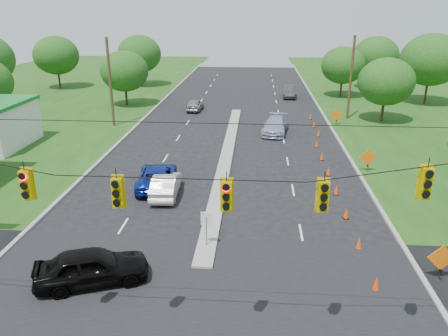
{
  "coord_description": "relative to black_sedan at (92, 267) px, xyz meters",
  "views": [
    {
      "loc": [
        2.37,
        -13.57,
        11.61
      ],
      "look_at": [
        0.56,
        10.41,
        2.8
      ],
      "focal_mm": 35.0,
      "sensor_mm": 36.0,
      "label": 1
    }
  ],
  "objects": [
    {
      "name": "ground",
      "position": [
        4.72,
        -2.59,
        -0.84
      ],
      "size": [
        160.0,
        160.0,
        0.0
      ],
      "primitive_type": "plane",
      "color": "black",
      "rests_on": "ground"
    },
    {
      "name": "cross_street",
      "position": [
        4.72,
        -2.59,
        -0.84
      ],
      "size": [
        160.0,
        14.0,
        0.02
      ],
      "primitive_type": "cube",
      "color": "black",
      "rests_on": "ground"
    },
    {
      "name": "curb_left",
      "position": [
        -5.38,
        27.41,
        -0.84
      ],
      "size": [
        0.25,
        110.0,
        0.16
      ],
      "primitive_type": "cube",
      "color": "gray",
      "rests_on": "ground"
    },
    {
      "name": "curb_right",
      "position": [
        14.82,
        27.41,
        -0.84
      ],
      "size": [
        0.25,
        110.0,
        0.16
      ],
      "primitive_type": "cube",
      "color": "gray",
      "rests_on": "ground"
    },
    {
      "name": "median",
      "position": [
        4.72,
        18.41,
        -0.84
      ],
      "size": [
        1.0,
        34.0,
        0.18
      ],
      "primitive_type": "cube",
      "color": "gray",
      "rests_on": "ground"
    },
    {
      "name": "median_sign",
      "position": [
        4.72,
        3.41,
        0.62
      ],
      "size": [
        0.55,
        0.06,
        2.05
      ],
      "color": "gray",
      "rests_on": "ground"
    },
    {
      "name": "signal_span",
      "position": [
        4.67,
        -3.59,
        4.13
      ],
      "size": [
        25.6,
        0.32,
        9.0
      ],
      "color": "#422D1C",
      "rests_on": "ground"
    },
    {
      "name": "utility_pole_far_left",
      "position": [
        -7.78,
        27.41,
        3.66
      ],
      "size": [
        0.28,
        0.28,
        9.0
      ],
      "primitive_type": "cylinder",
      "color": "#422D1C",
      "rests_on": "ground"
    },
    {
      "name": "utility_pole_far_right",
      "position": [
        17.22,
        32.41,
        3.66
      ],
      "size": [
        0.28,
        0.28,
        9.0
      ],
      "primitive_type": "cylinder",
      "color": "#422D1C",
      "rests_on": "ground"
    },
    {
      "name": "cone_0",
      "position": [
        12.51,
        0.41,
        -0.49
      ],
      "size": [
        0.32,
        0.32,
        0.7
      ],
      "primitive_type": "cone",
      "color": "#FF440A",
      "rests_on": "ground"
    },
    {
      "name": "cone_1",
      "position": [
        12.51,
        3.91,
        -0.49
      ],
      "size": [
        0.32,
        0.32,
        0.7
      ],
      "primitive_type": "cone",
      "color": "#FF440A",
      "rests_on": "ground"
    },
    {
      "name": "cone_2",
      "position": [
        12.51,
        7.41,
        -0.49
      ],
      "size": [
        0.32,
        0.32,
        0.7
      ],
      "primitive_type": "cone",
      "color": "#FF440A",
      "rests_on": "ground"
    },
    {
      "name": "cone_3",
      "position": [
        12.51,
        10.91,
        -0.49
      ],
      "size": [
        0.32,
        0.32,
        0.7
      ],
      "primitive_type": "cone",
      "color": "#FF440A",
      "rests_on": "ground"
    },
    {
      "name": "cone_4",
      "position": [
        12.51,
        14.41,
        -0.49
      ],
      "size": [
        0.32,
        0.32,
        0.7
      ],
      "primitive_type": "cone",
      "color": "#FF440A",
      "rests_on": "ground"
    },
    {
      "name": "cone_5",
      "position": [
        12.51,
        17.91,
        -0.49
      ],
      "size": [
        0.32,
        0.32,
        0.7
      ],
      "primitive_type": "cone",
      "color": "#FF440A",
      "rests_on": "ground"
    },
    {
      "name": "cone_6",
      "position": [
        12.51,
        21.41,
        -0.49
      ],
      "size": [
        0.32,
        0.32,
        0.7
      ],
      "primitive_type": "cone",
      "color": "#FF440A",
      "rests_on": "ground"
    },
    {
      "name": "cone_7",
      "position": [
        13.11,
        24.91,
        -0.49
      ],
      "size": [
        0.32,
        0.32,
        0.7
      ],
      "primitive_type": "cone",
      "color": "#FF440A",
      "rests_on": "ground"
    },
    {
      "name": "cone_8",
      "position": [
        13.11,
        28.41,
        -0.49
      ],
      "size": [
        0.32,
        0.32,
        0.7
      ],
      "primitive_type": "cone",
      "color": "#FF440A",
      "rests_on": "ground"
    },
    {
      "name": "cone_9",
      "position": [
        13.11,
        31.91,
        -0.49
      ],
      "size": [
        0.32,
        0.32,
        0.7
      ],
      "primitive_type": "cone",
      "color": "#FF440A",
      "rests_on": "ground"
    },
    {
      "name": "work_sign_0",
      "position": [
        15.52,
        1.41,
        0.25
      ],
      "size": [
        1.27,
        0.58,
        1.37
      ],
      "color": "black",
      "rests_on": "ground"
    },
    {
      "name": "work_sign_1",
      "position": [
        15.52,
        15.41,
        0.25
      ],
      "size": [
        1.27,
        0.58,
        1.37
      ],
      "color": "black",
      "rests_on": "ground"
    },
    {
      "name": "work_sign_2",
      "position": [
        15.52,
        29.41,
        0.25
      ],
      "size": [
        1.27,
        0.58,
        1.37
      ],
      "color": "black",
      "rests_on": "ground"
    },
    {
      "name": "tree_4",
      "position": [
        -23.28,
        49.41,
        4.12
      ],
      "size": [
        6.72,
        6.72,
        7.84
      ],
      "color": "black",
      "rests_on": "ground"
    },
    {
      "name": "tree_5",
      "position": [
        -9.28,
        37.41,
        3.49
      ],
      "size": [
        5.88,
        5.88,
        6.86
      ],
      "color": "black",
      "rests_on": "ground"
    },
    {
      "name": "tree_6",
      "position": [
        -11.28,
        52.41,
        4.12
      ],
      "size": [
        6.72,
        6.72,
        7.84
      ],
      "color": "black",
      "rests_on": "ground"
    },
    {
      "name": "tree_9",
      "position": [
        20.72,
        31.41,
        3.49
      ],
      "size": [
        5.88,
        5.88,
        6.86
      ],
      "color": "black",
      "rests_on": "ground"
    },
    {
      "name": "tree_10",
      "position": [
        28.72,
        41.41,
        4.74
      ],
      "size": [
        7.56,
        7.56,
        8.82
      ],
      "color": "black",
      "rests_on": "ground"
    },
    {
      "name": "tree_11",
      "position": [
        24.72,
        52.41,
        4.12
      ],
      "size": [
        6.72,
        6.72,
        7.84
      ],
      "color": "black",
      "rests_on": "ground"
    },
    {
      "name": "tree_12",
      "position": [
        18.72,
        45.41,
        3.49
      ],
      "size": [
        5.88,
        5.88,
        6.86
      ],
      "color": "black",
      "rests_on": "ground"
    },
    {
      "name": "black_sedan",
      "position": [
        0.0,
        0.0,
        0.0
      ],
      "size": [
        5.32,
        3.56,
        1.68
      ],
      "primitive_type": "imported",
      "rotation": [
        0.0,
        0.0,
        1.92
      ],
      "color": "black",
      "rests_on": "ground"
    },
    {
      "name": "white_sedan",
      "position": [
        1.29,
        9.96,
        -0.11
      ],
      "size": [
        1.8,
        4.54,
        1.47
      ],
      "primitive_type": "imported",
      "rotation": [
        0.0,
        0.0,
        3.2
      ],
      "color": "silver",
      "rests_on": "ground"
    },
    {
      "name": "blue_pickup",
      "position": [
        0.39,
        11.41,
        -0.09
      ],
      "size": [
        3.09,
        5.64,
        1.5
      ],
      "primitive_type": "imported",
      "rotation": [
        0.0,
        0.0,
        3.26
      ],
      "color": "navy",
      "rests_on": "ground"
    },
    {
      "name": "silver_car_far",
      "position": [
        9.0,
        25.85,
        -0.06
      ],
      "size": [
        2.98,
        5.68,
        1.57
      ],
      "primitive_type": "imported",
      "rotation": [
        0.0,
        0.0,
        -0.15
      ],
      "color": "#A3A4C4",
      "rests_on": "ground"
    },
    {
      "name": "silver_car_oncoming",
      "position": [
        -0.3,
        35.4,
        -0.15
      ],
      "size": [
        1.93,
        4.19,
        1.39
      ],
      "primitive_type": "imported",
      "rotation": [
        0.0,
        0.0,
        3.07
      ],
      "color": "gray",
      "rests_on": "ground"
    },
    {
      "name": "dark_car_receding",
      "position": [
        11.57,
        44.76,
        -0.04
      ],
      "size": [
        1.84,
        4.9,
        1.6
      ],
      "primitive_type": "imported",
      "rotation": [
        0.0,
        0.0,
        -0.03
      ],
      "color": "#302B2C",
      "rests_on": "ground"
    }
  ]
}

